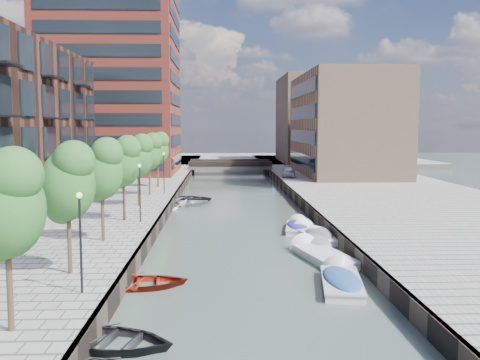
{
  "coord_description": "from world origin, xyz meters",
  "views": [
    {
      "loc": [
        -1.55,
        -13.39,
        7.76
      ],
      "look_at": [
        0.0,
        28.63,
        3.5
      ],
      "focal_mm": 40.0,
      "sensor_mm": 36.0,
      "label": 1
    }
  ],
  "objects": [
    {
      "name": "tan_block_near",
      "position": [
        16.0,
        62.0,
        8.0
      ],
      "size": [
        12.0,
        25.0,
        14.0
      ],
      "primitive_type": "cube",
      "color": "#98785D",
      "rests_on": "quay_right"
    },
    {
      "name": "sloop_0",
      "position": [
        -5.4,
        4.87,
        0.0
      ],
      "size": [
        5.28,
        4.34,
        0.95
      ],
      "primitive_type": "imported",
      "rotation": [
        0.0,
        0.0,
        1.31
      ],
      "color": "black",
      "rests_on": "ground"
    },
    {
      "name": "quay_wall_right",
      "position": [
        6.1,
        40.0,
        0.5
      ],
      "size": [
        0.25,
        140.0,
        1.0
      ],
      "primitive_type": "cube",
      "color": "#332823",
      "rests_on": "ground"
    },
    {
      "name": "tree_3",
      "position": [
        -8.5,
        25.0,
        5.31
      ],
      "size": [
        2.5,
        2.5,
        5.95
      ],
      "color": "#382619",
      "rests_on": "quay_left"
    },
    {
      "name": "tree_4",
      "position": [
        -8.5,
        32.0,
        5.31
      ],
      "size": [
        2.5,
        2.5,
        5.95
      ],
      "color": "#382619",
      "rests_on": "quay_left"
    },
    {
      "name": "tree_2",
      "position": [
        -8.5,
        18.0,
        5.31
      ],
      "size": [
        2.5,
        2.5,
        5.95
      ],
      "color": "#382619",
      "rests_on": "quay_left"
    },
    {
      "name": "tree_5",
      "position": [
        -8.5,
        39.0,
        5.31
      ],
      "size": [
        2.5,
        2.5,
        5.95
      ],
      "color": "#382619",
      "rests_on": "quay_left"
    },
    {
      "name": "tree_0",
      "position": [
        -8.5,
        4.0,
        5.31
      ],
      "size": [
        2.5,
        2.5,
        5.95
      ],
      "color": "#382619",
      "rests_on": "quay_left"
    },
    {
      "name": "motorboat_4",
      "position": [
        5.05,
        22.83,
        0.22
      ],
      "size": [
        2.99,
        5.68,
        1.8
      ],
      "color": "silver",
      "rests_on": "ground"
    },
    {
      "name": "lamp_2",
      "position": [
        -7.2,
        40.0,
        3.51
      ],
      "size": [
        0.24,
        0.24,
        4.12
      ],
      "color": "black",
      "rests_on": "quay_left"
    },
    {
      "name": "tan_block_far",
      "position": [
        16.0,
        88.0,
        9.0
      ],
      "size": [
        12.0,
        20.0,
        16.0
      ],
      "primitive_type": "cube",
      "color": "#98785D",
      "rests_on": "quay_right"
    },
    {
      "name": "tree_6",
      "position": [
        -8.5,
        46.0,
        5.31
      ],
      "size": [
        2.5,
        2.5,
        5.95
      ],
      "color": "#382619",
      "rests_on": "quay_left"
    },
    {
      "name": "quay_right",
      "position": [
        16.0,
        40.0,
        0.5
      ],
      "size": [
        20.0,
        140.0,
        1.0
      ],
      "primitive_type": "cube",
      "color": "gray",
      "rests_on": "ground"
    },
    {
      "name": "motorboat_2",
      "position": [
        4.24,
        17.39,
        0.11
      ],
      "size": [
        3.27,
        5.91,
        1.87
      ],
      "color": "silver",
      "rests_on": "ground"
    },
    {
      "name": "motorboat_3",
      "position": [
        4.22,
        25.95,
        0.19
      ],
      "size": [
        2.28,
        4.8,
        1.54
      ],
      "color": "#BAB9B8",
      "rests_on": "ground"
    },
    {
      "name": "sloop_3",
      "position": [
        -5.1,
        37.95,
        0.0
      ],
      "size": [
        6.25,
        5.52,
        1.07
      ],
      "primitive_type": "imported",
      "rotation": [
        0.0,
        0.0,
        2.0
      ],
      "color": "silver",
      "rests_on": "ground"
    },
    {
      "name": "motorboat_0",
      "position": [
        4.32,
        11.88,
        0.21
      ],
      "size": [
        2.55,
        5.46,
        1.75
      ],
      "color": "#B3B3B1",
      "rests_on": "ground"
    },
    {
      "name": "tree_1",
      "position": [
        -8.5,
        11.0,
        5.31
      ],
      "size": [
        2.5,
        2.5,
        5.95
      ],
      "color": "#382619",
      "rests_on": "quay_left"
    },
    {
      "name": "bridge",
      "position": [
        0.0,
        72.0,
        1.39
      ],
      "size": [
        13.0,
        6.0,
        1.3
      ],
      "color": "gray",
      "rests_on": "ground"
    },
    {
      "name": "sloop_4",
      "position": [
        -4.56,
        42.17,
        0.0
      ],
      "size": [
        5.25,
        4.44,
        0.93
      ],
      "primitive_type": "imported",
      "rotation": [
        0.0,
        0.0,
        1.25
      ],
      "color": "black",
      "rests_on": "ground"
    },
    {
      "name": "far_closure",
      "position": [
        0.0,
        100.0,
        0.5
      ],
      "size": [
        80.0,
        40.0,
        1.0
      ],
      "primitive_type": "cube",
      "color": "gray",
      "rests_on": "ground"
    },
    {
      "name": "tower",
      "position": [
        -17.0,
        65.0,
        16.0
      ],
      "size": [
        18.0,
        18.0,
        30.0
      ],
      "primitive_type": "cube",
      "color": "maroon",
      "rests_on": "quay_left"
    },
    {
      "name": "motorboat_1",
      "position": [
        4.67,
        20.78,
        0.2
      ],
      "size": [
        2.22,
        5.01,
        1.61
      ],
      "color": "silver",
      "rests_on": "ground"
    },
    {
      "name": "quay_wall_left",
      "position": [
        -6.1,
        40.0,
        0.5
      ],
      "size": [
        0.25,
        140.0,
        1.0
      ],
      "primitive_type": "cube",
      "color": "#332823",
      "rests_on": "ground"
    },
    {
      "name": "sloop_2",
      "position": [
        -5.29,
        11.92,
        0.0
      ],
      "size": [
        4.78,
        3.73,
        0.91
      ],
      "primitive_type": "imported",
      "rotation": [
        0.0,
        0.0,
        1.72
      ],
      "color": "maroon",
      "rests_on": "ground"
    },
    {
      "name": "lamp_1",
      "position": [
        -7.2,
        24.0,
        3.51
      ],
      "size": [
        0.24,
        0.24,
        4.12
      ],
      "color": "black",
      "rests_on": "quay_left"
    },
    {
      "name": "lamp_0",
      "position": [
        -7.2,
        8.0,
        3.51
      ],
      "size": [
        0.24,
        0.24,
        4.12
      ],
      "color": "black",
      "rests_on": "quay_left"
    },
    {
      "name": "water",
      "position": [
        0.0,
        40.0,
        0.0
      ],
      "size": [
        300.0,
        300.0,
        0.0
      ],
      "primitive_type": "plane",
      "color": "#38473F",
      "rests_on": "ground"
    },
    {
      "name": "car",
      "position": [
        7.5,
        56.95,
        1.73
      ],
      "size": [
        2.23,
        4.47,
        1.46
      ],
      "primitive_type": "imported",
      "rotation": [
        0.0,
        0.0,
        -0.12
      ],
      "color": "#B8B9BD",
      "rests_on": "quay_right"
    }
  ]
}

